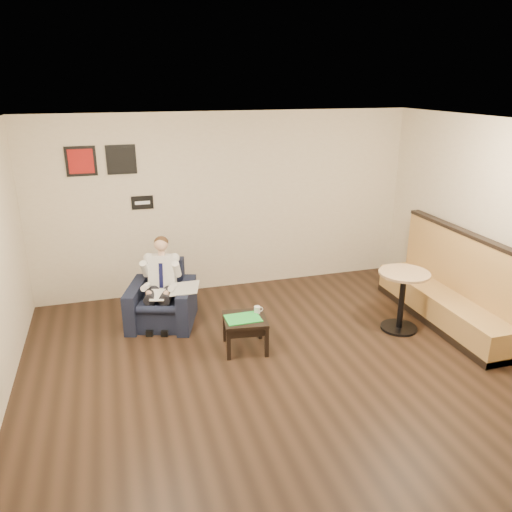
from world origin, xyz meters
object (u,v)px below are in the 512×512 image
object	(u,v)px
armchair	(161,295)
smartphone	(247,312)
cafe_table	(402,301)
seated_man	(159,288)
green_folder	(243,318)
coffee_mug	(257,310)
banquette	(447,279)
side_table	(245,333)

from	to	relation	value
armchair	smartphone	world-z (taller)	armchair
smartphone	cafe_table	xyz separation A→B (m)	(2.10, -0.23, -0.02)
seated_man	green_folder	size ratio (longest dim) A/B	2.68
coffee_mug	banquette	bearing A→B (deg)	-3.12
green_folder	smartphone	xyz separation A→B (m)	(0.10, 0.16, -0.00)
side_table	smartphone	size ratio (longest dim) A/B	3.93
side_table	banquette	bearing A→B (deg)	-1.10
green_folder	cafe_table	distance (m)	2.20
side_table	cafe_table	bearing A→B (deg)	-2.35
seated_man	banquette	distance (m)	3.95
coffee_mug	smartphone	xyz separation A→B (m)	(-0.12, 0.05, -0.04)
seated_man	smartphone	size ratio (longest dim) A/B	8.60
green_folder	coffee_mug	size ratio (longest dim) A/B	4.74
side_table	banquette	xyz separation A→B (m)	(2.87, -0.05, 0.42)
armchair	side_table	xyz separation A→B (m)	(0.92, -1.01, -0.21)
green_folder	coffee_mug	bearing A→B (deg)	26.25
green_folder	banquette	xyz separation A→B (m)	(2.90, -0.04, 0.20)
smartphone	banquette	size ratio (longest dim) A/B	0.05
armchair	smartphone	xyz separation A→B (m)	(0.99, -0.87, 0.01)
banquette	seated_man	bearing A→B (deg)	165.86
side_table	green_folder	bearing A→B (deg)	-153.75
coffee_mug	banquette	xyz separation A→B (m)	(2.69, -0.15, 0.16)
side_table	green_folder	size ratio (longest dim) A/B	1.22
side_table	coffee_mug	bearing A→B (deg)	26.25
side_table	green_folder	world-z (taller)	green_folder
green_folder	coffee_mug	distance (m)	0.24
armchair	side_table	size ratio (longest dim) A/B	1.65
side_table	smartphone	xyz separation A→B (m)	(0.07, 0.15, 0.22)
smartphone	side_table	bearing A→B (deg)	-97.35
smartphone	banquette	xyz separation A→B (m)	(2.81, -0.20, 0.20)
cafe_table	armchair	bearing A→B (deg)	160.35
armchair	smartphone	distance (m)	1.32
armchair	green_folder	distance (m)	1.36
side_table	smartphone	bearing A→B (deg)	65.21
green_folder	banquette	distance (m)	2.91
armchair	coffee_mug	size ratio (longest dim) A/B	9.56
smartphone	coffee_mug	bearing A→B (deg)	-7.10
armchair	green_folder	size ratio (longest dim) A/B	2.02
seated_man	cafe_table	bearing A→B (deg)	-0.07
green_folder	banquette	world-z (taller)	banquette
banquette	cafe_table	size ratio (longest dim) A/B	2.99
green_folder	smartphone	bearing A→B (deg)	58.60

